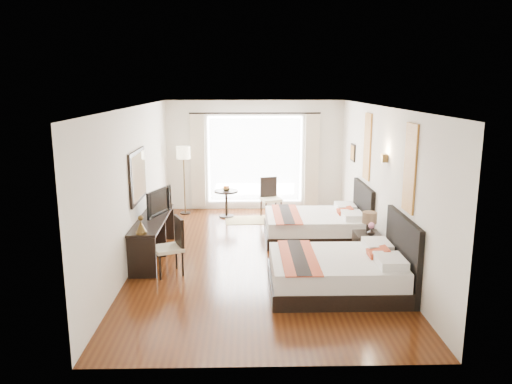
{
  "coord_description": "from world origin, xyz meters",
  "views": [
    {
      "loc": [
        -0.26,
        -8.94,
        3.19
      ],
      "look_at": [
        -0.05,
        0.32,
        1.18
      ],
      "focal_mm": 35.0,
      "sensor_mm": 36.0,
      "label": 1
    }
  ],
  "objects_px": {
    "table_lamp": "(369,219)",
    "window_chair": "(271,205)",
    "nightstand": "(367,248)",
    "side_table": "(226,204)",
    "vase": "(371,234)",
    "desk_chair": "(170,257)",
    "bed_far": "(318,225)",
    "television": "(155,202)",
    "console_desk": "(153,237)",
    "bed_near": "(341,271)",
    "fruit_bowl": "(226,189)",
    "floor_lamp": "(184,157)"
  },
  "relations": [
    {
      "from": "vase",
      "to": "desk_chair",
      "type": "relative_size",
      "value": 0.14
    },
    {
      "from": "vase",
      "to": "window_chair",
      "type": "xyz_separation_m",
      "value": [
        -1.62,
        3.3,
        -0.27
      ]
    },
    {
      "from": "console_desk",
      "to": "television",
      "type": "height_order",
      "value": "television"
    },
    {
      "from": "bed_near",
      "to": "nightstand",
      "type": "distance_m",
      "value": 1.45
    },
    {
      "from": "nightstand",
      "to": "window_chair",
      "type": "distance_m",
      "value": 3.55
    },
    {
      "from": "vase",
      "to": "bed_far",
      "type": "bearing_deg",
      "value": 115.17
    },
    {
      "from": "console_desk",
      "to": "floor_lamp",
      "type": "bearing_deg",
      "value": 85.97
    },
    {
      "from": "vase",
      "to": "floor_lamp",
      "type": "relative_size",
      "value": 0.08
    },
    {
      "from": "floor_lamp",
      "to": "side_table",
      "type": "height_order",
      "value": "floor_lamp"
    },
    {
      "from": "bed_far",
      "to": "vase",
      "type": "bearing_deg",
      "value": -64.83
    },
    {
      "from": "table_lamp",
      "to": "window_chair",
      "type": "bearing_deg",
      "value": 117.8
    },
    {
      "from": "side_table",
      "to": "fruit_bowl",
      "type": "height_order",
      "value": "fruit_bowl"
    },
    {
      "from": "bed_near",
      "to": "table_lamp",
      "type": "relative_size",
      "value": 5.0
    },
    {
      "from": "bed_far",
      "to": "nightstand",
      "type": "xyz_separation_m",
      "value": [
        0.7,
        -1.4,
        -0.03
      ]
    },
    {
      "from": "vase",
      "to": "console_desk",
      "type": "xyz_separation_m",
      "value": [
        -3.98,
        0.51,
        -0.19
      ]
    },
    {
      "from": "vase",
      "to": "desk_chair",
      "type": "bearing_deg",
      "value": -173.86
    },
    {
      "from": "desk_chair",
      "to": "bed_far",
      "type": "bearing_deg",
      "value": -169.32
    },
    {
      "from": "vase",
      "to": "console_desk",
      "type": "height_order",
      "value": "console_desk"
    },
    {
      "from": "bed_near",
      "to": "desk_chair",
      "type": "bearing_deg",
      "value": 165.07
    },
    {
      "from": "vase",
      "to": "fruit_bowl",
      "type": "relative_size",
      "value": 0.71
    },
    {
      "from": "television",
      "to": "floor_lamp",
      "type": "height_order",
      "value": "floor_lamp"
    },
    {
      "from": "vase",
      "to": "console_desk",
      "type": "relative_size",
      "value": 0.06
    },
    {
      "from": "console_desk",
      "to": "desk_chair",
      "type": "relative_size",
      "value": 2.23
    },
    {
      "from": "table_lamp",
      "to": "floor_lamp",
      "type": "height_order",
      "value": "floor_lamp"
    },
    {
      "from": "desk_chair",
      "to": "table_lamp",
      "type": "bearing_deg",
      "value": 165.71
    },
    {
      "from": "desk_chair",
      "to": "side_table",
      "type": "relative_size",
      "value": 1.49
    },
    {
      "from": "console_desk",
      "to": "window_chair",
      "type": "xyz_separation_m",
      "value": [
        2.36,
        2.79,
        -0.08
      ]
    },
    {
      "from": "console_desk",
      "to": "television",
      "type": "relative_size",
      "value": 2.51
    },
    {
      "from": "side_table",
      "to": "window_chair",
      "type": "height_order",
      "value": "window_chair"
    },
    {
      "from": "desk_chair",
      "to": "fruit_bowl",
      "type": "distance_m",
      "value": 3.85
    },
    {
      "from": "bed_far",
      "to": "television",
      "type": "relative_size",
      "value": 2.37
    },
    {
      "from": "bed_far",
      "to": "table_lamp",
      "type": "height_order",
      "value": "bed_far"
    },
    {
      "from": "bed_near",
      "to": "console_desk",
      "type": "xyz_separation_m",
      "value": [
        -3.24,
        1.64,
        0.07
      ]
    },
    {
      "from": "bed_far",
      "to": "console_desk",
      "type": "distance_m",
      "value": 3.42
    },
    {
      "from": "vase",
      "to": "floor_lamp",
      "type": "bearing_deg",
      "value": 135.5
    },
    {
      "from": "vase",
      "to": "fruit_bowl",
      "type": "xyz_separation_m",
      "value": [
        -2.7,
        3.36,
        0.12
      ]
    },
    {
      "from": "console_desk",
      "to": "television",
      "type": "xyz_separation_m",
      "value": [
        0.02,
        0.26,
        0.63
      ]
    },
    {
      "from": "desk_chair",
      "to": "window_chair",
      "type": "relative_size",
      "value": 1.01
    },
    {
      "from": "window_chair",
      "to": "floor_lamp",
      "type": "bearing_deg",
      "value": -116.58
    },
    {
      "from": "table_lamp",
      "to": "side_table",
      "type": "bearing_deg",
      "value": 130.6
    },
    {
      "from": "console_desk",
      "to": "side_table",
      "type": "distance_m",
      "value": 3.13
    },
    {
      "from": "desk_chair",
      "to": "fruit_bowl",
      "type": "height_order",
      "value": "desk_chair"
    },
    {
      "from": "bed_near",
      "to": "vase",
      "type": "height_order",
      "value": "bed_near"
    },
    {
      "from": "nightstand",
      "to": "window_chair",
      "type": "bearing_deg",
      "value": 116.85
    },
    {
      "from": "side_table",
      "to": "window_chair",
      "type": "xyz_separation_m",
      "value": [
        1.08,
        -0.07,
        -0.03
      ]
    },
    {
      "from": "bed_near",
      "to": "vase",
      "type": "xyz_separation_m",
      "value": [
        0.74,
        1.13,
        0.26
      ]
    },
    {
      "from": "bed_far",
      "to": "side_table",
      "type": "xyz_separation_m",
      "value": [
        -1.98,
        1.83,
        0.03
      ]
    },
    {
      "from": "side_table",
      "to": "fruit_bowl",
      "type": "xyz_separation_m",
      "value": [
        0.0,
        -0.01,
        0.36
      ]
    },
    {
      "from": "fruit_bowl",
      "to": "television",
      "type": "bearing_deg",
      "value": -115.9
    },
    {
      "from": "television",
      "to": "table_lamp",
      "type": "bearing_deg",
      "value": -78.72
    }
  ]
}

